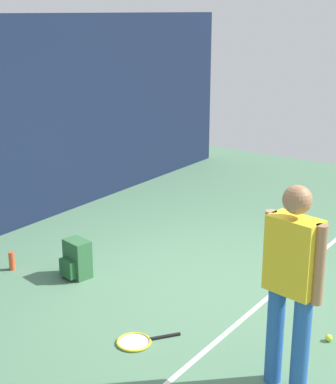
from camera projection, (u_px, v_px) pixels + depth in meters
The scene contains 8 objects.
ground_plane at pixel (197, 284), 6.49m from camera, with size 12.00×12.00×0.00m, color #4C7556.
back_fence at pixel (9, 126), 7.73m from camera, with size 10.00×0.10×2.87m, color #141E38.
court_line at pixel (261, 304), 6.05m from camera, with size 9.00×0.05×0.00m, color white.
tennis_player at pixel (292, 278), 4.44m from camera, with size 0.28×0.52×1.70m.
tennis_racket at pixel (137, 341), 5.34m from camera, with size 0.60×0.50×0.03m.
backpack at pixel (76, 260), 6.61m from camera, with size 0.32×0.33×0.44m.
tennis_ball_near_player at pixel (329, 338), 5.36m from camera, with size 0.07×0.07×0.07m, color #CCE033.
water_bottle at pixel (12, 261), 6.82m from camera, with size 0.07×0.07×0.22m, color #D84C26.
Camera 1 is at (-4.98, -3.17, 2.91)m, focal length 54.63 mm.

